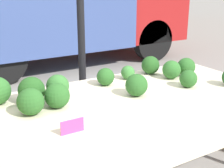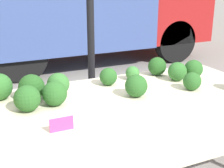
{
  "view_description": "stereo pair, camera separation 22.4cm",
  "coord_description": "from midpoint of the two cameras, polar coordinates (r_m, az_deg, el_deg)",
  "views": [
    {
      "loc": [
        -1.09,
        -1.82,
        1.59
      ],
      "look_at": [
        0.0,
        0.0,
        0.87
      ],
      "focal_mm": 50.0,
      "sensor_mm": 36.0,
      "label": 1
    },
    {
      "loc": [
        -0.89,
        -1.93,
        1.59
      ],
      "look_at": [
        0.0,
        0.0,
        0.87
      ],
      "focal_mm": 50.0,
      "sensor_mm": 36.0,
      "label": 2
    }
  ],
  "objects": [
    {
      "name": "broccoli_head_10",
      "position": [
        2.44,
        -3.82,
        1.29
      ],
      "size": [
        0.14,
        0.14,
        0.14
      ],
      "color": "#285B23",
      "rests_on": "market_table"
    },
    {
      "name": "broccoli_head_2",
      "position": [
        2.25,
        -12.74,
        -0.39
      ],
      "size": [
        0.16,
        0.16,
        0.16
      ],
      "color": "#336B2D",
      "rests_on": "market_table"
    },
    {
      "name": "price_sign",
      "position": [
        1.73,
        -11.01,
        -7.69
      ],
      "size": [
        0.13,
        0.01,
        0.08
      ],
      "color": "#EF4793",
      "rests_on": "market_table"
    },
    {
      "name": "broccoli_head_8",
      "position": [
        2.06,
        -13.09,
        -2.15
      ],
      "size": [
        0.16,
        0.16,
        0.16
      ],
      "color": "#285B23",
      "rests_on": "market_table"
    },
    {
      "name": "broccoli_head_4",
      "position": [
        2.18,
        -17.38,
        -1.12
      ],
      "size": [
        0.18,
        0.18,
        0.18
      ],
      "color": "#23511E",
      "rests_on": "market_table"
    },
    {
      "name": "broccoli_head_1",
      "position": [
        2.21,
        1.62,
        -0.24
      ],
      "size": [
        0.16,
        0.16,
        0.16
      ],
      "color": "#285B23",
      "rests_on": "market_table"
    },
    {
      "name": "broccoli_head_5",
      "position": [
        2.75,
        4.74,
        3.44
      ],
      "size": [
        0.16,
        0.16,
        0.16
      ],
      "color": "#23511E",
      "rests_on": "market_table"
    },
    {
      "name": "broccoli_head_3",
      "position": [
        2.63,
        8.46,
        2.57
      ],
      "size": [
        0.15,
        0.15,
        0.15
      ],
      "color": "#2D6628",
      "rests_on": "market_table"
    },
    {
      "name": "market_table",
      "position": [
        2.25,
        -2.02,
        -4.61
      ],
      "size": [
        2.31,
        0.84,
        0.79
      ],
      "color": "beige",
      "rests_on": "ground_plane"
    },
    {
      "name": "broccoli_head_11",
      "position": [
        2.44,
        11.27,
        0.91
      ],
      "size": [
        0.14,
        0.14,
        0.14
      ],
      "color": "#285B23",
      "rests_on": "market_table"
    },
    {
      "name": "broccoli_head_13",
      "position": [
        2.59,
        0.46,
        2.08
      ],
      "size": [
        0.12,
        0.12,
        0.12
      ],
      "color": "#387533",
      "rests_on": "market_table"
    },
    {
      "name": "broccoli_head_12",
      "position": [
        2.74,
        11.15,
        3.06
      ],
      "size": [
        0.16,
        0.16,
        0.16
      ],
      "color": "#285B23",
      "rests_on": "market_table"
    },
    {
      "name": "tent_pole",
      "position": [
        2.98,
        -8.03,
        13.97
      ],
      "size": [
        0.07,
        0.07,
        2.71
      ],
      "color": "black",
      "rests_on": "ground_plane"
    },
    {
      "name": "broccoli_head_6",
      "position": [
        2.0,
        -17.82,
        -3.17
      ],
      "size": [
        0.17,
        0.17,
        0.17
      ],
      "color": "#285B23",
      "rests_on": "market_table"
    }
  ]
}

